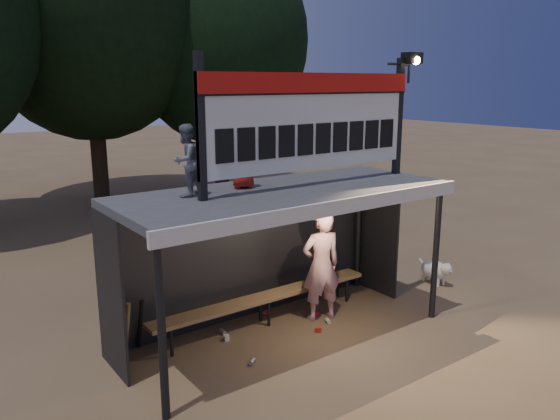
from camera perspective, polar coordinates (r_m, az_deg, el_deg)
The scene contains 12 objects.
ground at distance 8.70m, azimuth 0.50°, elevation -12.96°, with size 80.00×80.00×0.00m, color brown.
player at distance 8.95m, azimuth 4.32°, elevation -5.80°, with size 0.68×0.44×1.85m, color white.
child_a at distance 7.46m, azimuth -9.79°, elevation 5.12°, with size 0.48×0.37×0.98m, color slate.
child_b at distance 7.96m, azimuth -3.91°, elevation 5.36°, with size 0.42×0.28×0.87m, color maroon.
dugout_shelter at distance 8.24m, azimuth -0.48°, elevation -0.75°, with size 5.10×2.08×2.32m.
scoreboard_assembly at distance 8.16m, azimuth 3.78°, elevation 9.59°, with size 4.10×0.27×1.99m.
bench at distance 8.93m, azimuth -1.63°, elevation -9.20°, with size 4.00×0.35×0.48m.
tree_mid at distance 18.78m, azimuth -19.48°, elevation 19.65°, with size 7.22×7.22×10.36m.
tree_right at distance 19.39m, azimuth -6.44°, elevation 17.16°, with size 6.08×6.08×8.72m.
dog at distance 11.09m, azimuth 15.95°, elevation -6.01°, with size 0.36×0.81×0.49m.
bats at distance 8.23m, azimuth -15.71°, elevation -11.75°, with size 0.47×0.33×0.84m.
litter at distance 8.95m, azimuth 0.29°, elevation -11.91°, with size 2.20×1.35×0.08m.
Camera 1 is at (-4.66, -6.26, 3.84)m, focal length 35.00 mm.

